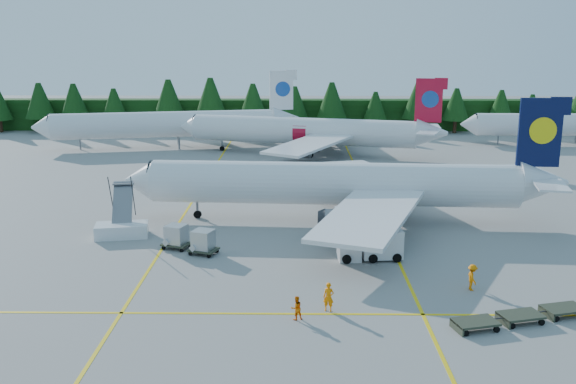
{
  "coord_description": "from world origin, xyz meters",
  "views": [
    {
      "loc": [
        -2.4,
        -45.34,
        17.75
      ],
      "look_at": [
        -3.17,
        14.02,
        3.5
      ],
      "focal_mm": 40.0,
      "sensor_mm": 36.0,
      "label": 1
    }
  ],
  "objects_px": {
    "airliner_red": "(298,131)",
    "service_truck": "(370,245)",
    "airliner_navy": "(326,184)",
    "airstairs": "(122,226)"
  },
  "relations": [
    {
      "from": "airliner_navy",
      "to": "service_truck",
      "type": "bearing_deg",
      "value": -71.09
    },
    {
      "from": "airliner_navy",
      "to": "airstairs",
      "type": "height_order",
      "value": "airliner_navy"
    },
    {
      "from": "airliner_red",
      "to": "service_truck",
      "type": "height_order",
      "value": "airliner_red"
    },
    {
      "from": "airstairs",
      "to": "airliner_red",
      "type": "bearing_deg",
      "value": 59.32
    },
    {
      "from": "airliner_navy",
      "to": "service_truck",
      "type": "distance_m",
      "value": 12.21
    },
    {
      "from": "airstairs",
      "to": "service_truck",
      "type": "height_order",
      "value": "airstairs"
    },
    {
      "from": "airliner_red",
      "to": "airstairs",
      "type": "relative_size",
      "value": 5.95
    },
    {
      "from": "airliner_navy",
      "to": "airstairs",
      "type": "distance_m",
      "value": 19.89
    },
    {
      "from": "airliner_red",
      "to": "airstairs",
      "type": "xyz_separation_m",
      "value": [
        -16.3,
        -43.08,
        -2.71
      ]
    },
    {
      "from": "airstairs",
      "to": "service_truck",
      "type": "relative_size",
      "value": 1.28
    }
  ]
}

